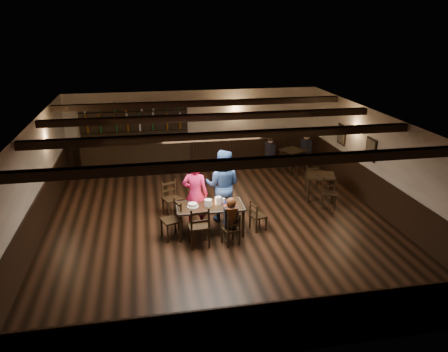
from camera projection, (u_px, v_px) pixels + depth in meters
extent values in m
plane|color=black|center=(218.00, 221.00, 11.63)|extent=(10.00, 10.00, 0.00)
cube|color=beige|center=(195.00, 128.00, 15.79)|extent=(9.00, 0.02, 2.70)
cube|color=beige|center=(275.00, 283.00, 6.55)|extent=(9.00, 0.02, 2.70)
cube|color=beige|center=(32.00, 185.00, 10.39)|extent=(0.02, 10.00, 2.70)
cube|color=beige|center=(380.00, 163.00, 11.94)|extent=(0.02, 10.00, 2.70)
cube|color=silver|center=(218.00, 122.00, 10.71)|extent=(9.00, 10.00, 0.02)
cube|color=black|center=(195.00, 151.00, 16.05)|extent=(9.00, 0.04, 1.00)
cube|color=black|center=(272.00, 328.00, 6.86)|extent=(9.00, 0.04, 1.00)
cube|color=black|center=(39.00, 217.00, 10.69)|extent=(0.04, 10.00, 1.00)
cube|color=black|center=(375.00, 192.00, 12.23)|extent=(0.04, 10.00, 1.00)
cube|color=black|center=(140.00, 116.00, 15.26)|extent=(0.90, 0.03, 1.00)
cube|color=black|center=(140.00, 117.00, 15.24)|extent=(0.80, 0.02, 0.90)
cube|color=black|center=(371.00, 149.00, 12.31)|extent=(0.03, 0.55, 0.65)
cube|color=#72664C|center=(370.00, 149.00, 12.31)|extent=(0.02, 0.45, 0.55)
cube|color=black|center=(342.00, 135.00, 14.09)|extent=(0.03, 0.55, 0.65)
cube|color=#72664C|center=(341.00, 135.00, 14.08)|extent=(0.02, 0.45, 0.55)
cube|color=black|center=(246.00, 163.00, 7.97)|extent=(8.90, 0.18, 0.18)
cube|color=black|center=(226.00, 136.00, 9.82)|extent=(8.90, 0.18, 0.18)
cube|color=black|center=(212.00, 117.00, 11.66)|extent=(8.90, 0.18, 0.18)
cube|color=black|center=(202.00, 103.00, 13.51)|extent=(8.90, 0.18, 0.18)
cube|color=black|center=(180.00, 229.00, 10.42)|extent=(0.06, 0.06, 0.71)
cube|color=black|center=(178.00, 216.00, 11.07)|extent=(0.06, 0.06, 0.71)
cube|color=black|center=(243.00, 224.00, 10.66)|extent=(0.06, 0.06, 0.71)
cube|color=black|center=(237.00, 212.00, 11.31)|extent=(0.06, 0.06, 0.71)
cube|color=black|center=(210.00, 206.00, 10.74)|extent=(1.66, 0.85, 0.04)
cube|color=#A5A8AD|center=(208.00, 200.00, 11.11)|extent=(1.65, 0.05, 0.05)
cube|color=#A5A8AD|center=(212.00, 213.00, 10.37)|extent=(1.65, 0.05, 0.05)
cube|color=#A5A8AD|center=(242.00, 204.00, 10.87)|extent=(0.04, 0.83, 0.05)
cube|color=#A5A8AD|center=(177.00, 209.00, 10.61)|extent=(0.04, 0.83, 0.05)
cube|color=black|center=(205.00, 231.00, 10.53)|extent=(0.04, 0.04, 0.49)
cube|color=black|center=(209.00, 239.00, 10.18)|extent=(0.04, 0.04, 0.49)
cube|color=black|center=(189.00, 233.00, 10.43)|extent=(0.04, 0.04, 0.49)
cube|color=black|center=(192.00, 241.00, 10.08)|extent=(0.04, 0.04, 0.49)
cube|color=black|center=(199.00, 226.00, 10.22)|extent=(0.51, 0.49, 0.05)
cube|color=black|center=(200.00, 219.00, 9.95)|extent=(0.48, 0.08, 0.51)
cube|color=black|center=(200.00, 222.00, 9.97)|extent=(0.41, 0.06, 0.06)
cube|color=black|center=(200.00, 213.00, 9.90)|extent=(0.41, 0.06, 0.06)
cube|color=black|center=(233.00, 233.00, 10.58)|extent=(0.04, 0.04, 0.38)
cube|color=black|center=(240.00, 238.00, 10.34)|extent=(0.04, 0.04, 0.38)
cube|color=black|center=(222.00, 236.00, 10.44)|extent=(0.04, 0.04, 0.38)
cube|color=black|center=(228.00, 241.00, 10.19)|extent=(0.04, 0.04, 0.38)
cube|color=black|center=(231.00, 229.00, 10.32)|extent=(0.46, 0.45, 0.03)
cube|color=black|center=(234.00, 224.00, 10.13)|extent=(0.36, 0.15, 0.39)
cube|color=black|center=(234.00, 226.00, 10.14)|extent=(0.30, 0.12, 0.04)
cube|color=black|center=(234.00, 219.00, 10.09)|extent=(0.30, 0.12, 0.04)
cube|color=black|center=(162.00, 228.00, 10.73)|extent=(0.05, 0.05, 0.46)
cube|color=black|center=(175.00, 225.00, 10.90)|extent=(0.05, 0.05, 0.46)
cube|color=black|center=(168.00, 234.00, 10.42)|extent=(0.05, 0.05, 0.46)
cube|color=black|center=(182.00, 231.00, 10.58)|extent=(0.05, 0.05, 0.46)
cube|color=black|center=(171.00, 220.00, 10.57)|extent=(0.55, 0.57, 0.04)
cube|color=black|center=(178.00, 210.00, 10.57)|extent=(0.18, 0.44, 0.48)
cube|color=black|center=(178.00, 211.00, 10.59)|extent=(0.15, 0.37, 0.05)
cube|color=black|center=(178.00, 204.00, 10.52)|extent=(0.15, 0.37, 0.05)
cube|color=black|center=(266.00, 224.00, 11.04)|extent=(0.04, 0.04, 0.37)
cube|color=black|center=(256.00, 227.00, 10.91)|extent=(0.04, 0.04, 0.37)
cube|color=black|center=(259.00, 220.00, 11.29)|extent=(0.04, 0.04, 0.37)
cube|color=black|center=(250.00, 222.00, 11.16)|extent=(0.04, 0.04, 0.37)
cube|color=black|center=(258.00, 216.00, 11.03)|extent=(0.43, 0.44, 0.03)
cube|color=black|center=(253.00, 210.00, 10.90)|extent=(0.14, 0.35, 0.38)
cube|color=black|center=(253.00, 211.00, 10.91)|extent=(0.11, 0.30, 0.04)
cube|color=black|center=(254.00, 206.00, 10.86)|extent=(0.11, 0.30, 0.04)
cube|color=black|center=(169.00, 211.00, 11.65)|extent=(0.05, 0.05, 0.46)
cube|color=black|center=(163.00, 207.00, 11.94)|extent=(0.05, 0.05, 0.46)
cube|color=black|center=(182.00, 208.00, 11.85)|extent=(0.05, 0.05, 0.46)
cube|color=black|center=(176.00, 204.00, 12.14)|extent=(0.05, 0.05, 0.46)
cube|color=black|center=(172.00, 199.00, 11.81)|extent=(0.58, 0.57, 0.04)
cube|color=black|center=(169.00, 188.00, 11.87)|extent=(0.43, 0.20, 0.48)
cube|color=black|center=(169.00, 190.00, 11.89)|extent=(0.37, 0.17, 0.05)
cube|color=black|center=(169.00, 184.00, 11.82)|extent=(0.37, 0.17, 0.05)
imported|color=#E1287B|center=(195.00, 194.00, 11.03)|extent=(0.75, 0.60, 1.79)
imported|color=navy|center=(223.00, 186.00, 11.38)|extent=(1.15, 1.04, 1.95)
cube|color=black|center=(230.00, 222.00, 10.38)|extent=(0.30, 0.30, 0.12)
cube|color=black|center=(231.00, 216.00, 10.20)|extent=(0.31, 0.19, 0.44)
cylinder|color=black|center=(231.00, 208.00, 10.13)|extent=(0.09, 0.31, 0.31)
sphere|color=#D8A384|center=(231.00, 203.00, 10.09)|extent=(0.19, 0.19, 0.19)
sphere|color=#3C190D|center=(231.00, 203.00, 10.06)|extent=(0.24, 0.24, 0.24)
cone|color=#3C190D|center=(232.00, 219.00, 10.10)|extent=(0.19, 0.19, 0.56)
cylinder|color=white|center=(193.00, 206.00, 10.66)|extent=(0.28, 0.28, 0.01)
cylinder|color=white|center=(193.00, 205.00, 10.65)|extent=(0.22, 0.22, 0.07)
cylinder|color=silver|center=(193.00, 205.00, 10.66)|extent=(0.24, 0.24, 0.04)
cylinder|color=white|center=(208.00, 203.00, 10.68)|extent=(0.18, 0.18, 0.17)
cylinder|color=white|center=(218.00, 200.00, 10.78)|extent=(0.16, 0.16, 0.19)
cylinder|color=#A5A8AD|center=(210.00, 204.00, 10.78)|extent=(0.06, 0.06, 0.03)
sphere|color=orange|center=(210.00, 203.00, 10.77)|extent=(0.03, 0.03, 0.03)
cylinder|color=silver|center=(227.00, 204.00, 10.69)|extent=(0.03, 0.03, 0.09)
cylinder|color=#A5A8AD|center=(227.00, 205.00, 10.68)|extent=(0.03, 0.03, 0.08)
cylinder|color=silver|center=(223.00, 200.00, 10.88)|extent=(0.07, 0.07, 0.12)
cube|color=maroon|center=(230.00, 206.00, 10.70)|extent=(0.36, 0.29, 0.00)
cube|color=#0E1549|center=(230.00, 203.00, 10.89)|extent=(0.38, 0.31, 0.00)
cube|color=black|center=(137.00, 155.00, 15.37)|extent=(3.71, 0.60, 1.10)
cube|color=black|center=(135.00, 139.00, 15.17)|extent=(3.91, 0.70, 0.05)
cube|color=black|center=(135.00, 138.00, 15.43)|extent=(3.71, 0.10, 2.20)
cube|color=black|center=(135.00, 132.00, 15.25)|extent=(3.61, 0.22, 0.03)
cube|color=black|center=(134.00, 122.00, 15.13)|extent=(3.61, 0.22, 0.03)
cube|color=black|center=(134.00, 112.00, 15.01)|extent=(3.61, 0.22, 0.03)
cube|color=black|center=(321.00, 176.00, 12.82)|extent=(1.04, 1.04, 0.04)
cube|color=black|center=(309.00, 191.00, 12.69)|extent=(0.05, 0.05, 0.71)
cube|color=black|center=(308.00, 183.00, 13.31)|extent=(0.05, 0.05, 0.71)
cube|color=black|center=(332.00, 192.00, 12.59)|extent=(0.05, 0.05, 0.71)
cube|color=black|center=(330.00, 184.00, 13.21)|extent=(0.05, 0.05, 0.71)
cube|color=black|center=(292.00, 150.00, 15.28)|extent=(0.95, 0.95, 0.04)
cube|color=black|center=(291.00, 164.00, 15.02)|extent=(0.05, 0.05, 0.71)
cube|color=black|center=(280.00, 160.00, 15.48)|extent=(0.05, 0.05, 0.71)
cube|color=black|center=(304.00, 161.00, 15.34)|extent=(0.05, 0.05, 0.71)
cube|color=black|center=(292.00, 157.00, 15.80)|extent=(0.05, 0.05, 0.71)
cube|color=black|center=(270.00, 150.00, 15.39)|extent=(0.29, 0.39, 0.50)
sphere|color=#D8A384|center=(270.00, 140.00, 15.28)|extent=(0.19, 0.19, 0.19)
sphere|color=black|center=(270.00, 140.00, 15.27)|extent=(0.20, 0.20, 0.20)
cube|color=black|center=(306.00, 147.00, 15.63)|extent=(0.28, 0.41, 0.55)
sphere|color=#D8A384|center=(307.00, 137.00, 15.50)|extent=(0.21, 0.21, 0.21)
sphere|color=black|center=(307.00, 136.00, 15.49)|extent=(0.22, 0.22, 0.22)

